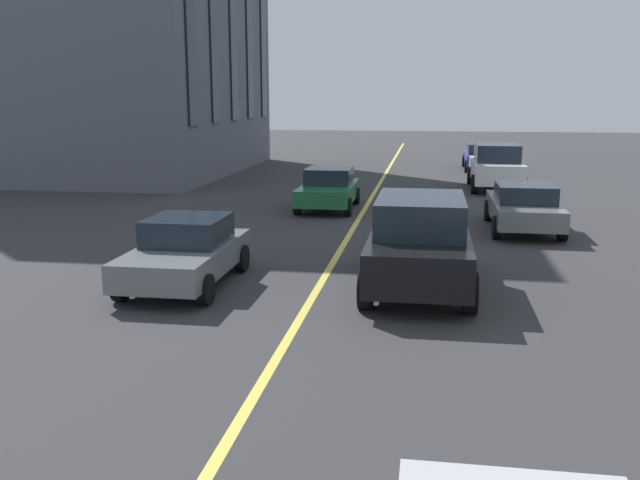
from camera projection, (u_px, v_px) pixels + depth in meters
name	position (u px, v px, depth m)	size (l,w,h in m)	color
lane_centre_line	(341.00, 250.00, 17.71)	(80.00, 0.16, 0.01)	#D8C64C
car_grey_oncoming	(524.00, 206.00, 20.14)	(4.40, 1.95, 1.37)	slate
car_white_near	(496.00, 166.00, 28.93)	(4.70, 2.14, 1.88)	silver
car_black_far	(420.00, 242.00, 14.01)	(4.70, 2.14, 1.88)	black
car_blue_trailing	(483.00, 156.00, 36.46)	(4.40, 1.95, 1.37)	navy
car_green_mid	(329.00, 189.00, 23.94)	(3.90, 1.89, 1.40)	#1E6038
car_grey_parked_b	(186.00, 252.00, 14.35)	(3.90, 1.89, 1.40)	slate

